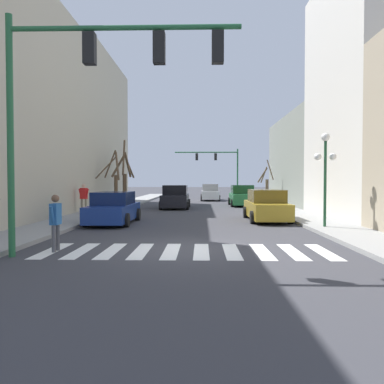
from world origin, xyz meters
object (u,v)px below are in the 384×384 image
Objects in this scene: street_lamp_right_corner at (325,160)px; car_at_intersection at (210,193)px; car_driving_toward_lane at (175,198)px; pedestrian_waiting_at_curb at (84,195)px; street_tree_left_mid at (125,176)px; street_tree_right_mid at (115,182)px; car_parked_left_near at (242,196)px; car_parked_right_near at (266,206)px; pedestrian_crossing_street at (56,218)px; traffic_signal_far at (218,162)px; car_parked_left_mid at (114,209)px; traffic_signal_near at (93,78)px; street_tree_left_far at (266,186)px.

car_at_intersection is (-4.36, 24.48, -2.17)m from street_lamp_right_corner.
pedestrian_waiting_at_curb is at bearing -41.12° from car_driving_toward_lane.
pedestrian_waiting_at_curb is at bearing -97.45° from street_tree_left_mid.
street_tree_right_mid reaches higher than car_at_intersection.
car_parked_right_near is (0.02, -11.81, -0.05)m from car_parked_left_near.
car_at_intersection is at bearing -8.74° from pedestrian_crossing_street.
car_at_intersection reaches higher than car_parked_right_near.
street_lamp_right_corner is at bearing -50.81° from street_tree_left_mid.
street_tree_right_mid is at bearing -115.60° from traffic_signal_far.
street_tree_left_mid reaches higher than car_parked_right_near.
street_lamp_right_corner is 0.83× the size of car_parked_left_mid.
traffic_signal_far is 24.71m from pedestrian_waiting_at_curb.
street_tree_left_mid is (-4.23, 1.52, 1.66)m from car_driving_toward_lane.
car_at_intersection is 0.99× the size of car_parked_right_near.
traffic_signal_far reaches higher than car_parked_left_mid.
traffic_signal_far is 1.60× the size of car_parked_left_mid.
traffic_signal_near is 22.80m from car_parked_left_near.
car_parked_left_near reaches higher than car_parked_left_mid.
traffic_signal_near reaches higher than street_tree_left_mid.
street_tree_left_mid reaches higher than pedestrian_crossing_street.
street_tree_left_far reaches higher than car_parked_left_near.
car_driving_toward_lane is (-7.29, 12.61, -2.16)m from street_lamp_right_corner.
car_at_intersection is 2.70× the size of pedestrian_waiting_at_curb.
traffic_signal_far is at bearing 89.21° from pedestrian_waiting_at_curb.
pedestrian_crossing_street is (-0.01, -7.32, 0.26)m from car_parked_left_mid.
traffic_signal_far is 4.28× the size of pedestrian_waiting_at_curb.
street_tree_left_mid reaches higher than pedestrian_waiting_at_curb.
car_driving_toward_lane is at bearing 13.07° from street_tree_right_mid.
traffic_signal_near is at bearing -110.75° from street_tree_left_far.
pedestrian_crossing_street is at bearing -84.32° from street_tree_left_mid.
pedestrian_waiting_at_curb is at bearing -112.22° from traffic_signal_far.
street_tree_left_far reaches higher than pedestrian_waiting_at_curb.
street_lamp_right_corner is 24.96m from car_at_intersection.
car_at_intersection is 1.01× the size of car_parked_left_mid.
traffic_signal_far is at bearing 166.37° from car_driving_toward_lane.
car_at_intersection is 1.00× the size of car_driving_toward_lane.
car_parked_left_mid is 1.26× the size of street_tree_left_far.
car_parked_right_near is at bearing 116.07° from street_lamp_right_corner.
car_parked_right_near is (2.52, -20.72, -0.06)m from car_at_intersection.
pedestrian_crossing_street is at bearing -7.45° from car_driving_toward_lane.
pedestrian_waiting_at_curb is (-12.50, 6.64, -1.78)m from street_lamp_right_corner.
traffic_signal_far is (4.98, 35.25, -0.50)m from traffic_signal_near.
traffic_signal_far is 1.58× the size of car_at_intersection.
car_driving_toward_lane is 0.92× the size of street_tree_left_mid.
car_parked_left_near is at bearing 118.62° from car_driving_toward_lane.
street_lamp_right_corner is 14.73m from car_driving_toward_lane.
traffic_signal_far is 19.81m from street_tree_right_mid.
car_parked_right_near is 1.14× the size of street_tree_right_mid.
street_tree_right_mid is (-3.52, 17.52, -2.86)m from traffic_signal_near.
car_parked_left_mid is 0.98× the size of car_parked_right_near.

